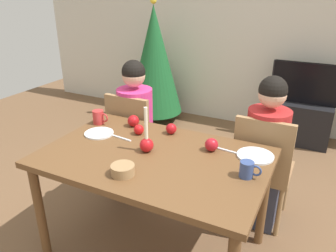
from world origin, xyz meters
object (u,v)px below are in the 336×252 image
object	(u,v)px
tv	(308,83)
plate_right	(255,156)
apple_by_right_mug	(133,121)
christmas_tree	(154,61)
person_left_child	(136,129)
apple_far_edge	(211,145)
dining_table	(154,167)
chair_right	(263,165)
mug_left	(99,117)
apple_near_candle	(139,130)
plate_left	(99,133)
apple_by_left_plate	(171,129)
chair_left	(134,136)
bowl_walnuts	(123,170)
mug_right	(247,170)
candle_centerpiece	(147,142)
person_right_child	(264,156)
tv_stand	(301,122)

from	to	relation	value
tv	plate_right	size ratio (longest dim) A/B	3.48
plate_right	apple_by_right_mug	size ratio (longest dim) A/B	2.61
tv	christmas_tree	bearing A→B (deg)	-174.25
person_left_child	apple_far_edge	world-z (taller)	person_left_child
dining_table	chair_right	world-z (taller)	chair_right
chair_right	mug_left	xyz separation A→B (m)	(-1.19, -0.35, 0.29)
dining_table	apple_near_candle	distance (m)	0.35
plate_left	apple_by_left_plate	distance (m)	0.51
person_left_child	mug_left	distance (m)	0.46
chair_left	bowl_walnuts	bearing A→B (deg)	-60.98
plate_left	mug_right	size ratio (longest dim) A/B	1.69
candle_centerpiece	apple_near_candle	xyz separation A→B (m)	(-0.18, 0.20, -0.03)
apple_near_candle	apple_by_left_plate	distance (m)	0.23
mug_right	apple_far_edge	size ratio (longest dim) A/B	1.42
tv	chair_left	bearing A→B (deg)	-125.95
plate_left	apple_near_candle	xyz separation A→B (m)	(0.25, 0.12, 0.03)
person_right_child	apple_near_candle	distance (m)	0.94
bowl_walnuts	apple_far_edge	distance (m)	0.60
chair_left	christmas_tree	bearing A→B (deg)	112.43
plate_left	apple_near_candle	world-z (taller)	apple_near_candle
dining_table	apple_by_right_mug	distance (m)	0.50
plate_left	apple_by_left_plate	bearing A→B (deg)	27.31
person_right_child	apple_far_edge	world-z (taller)	person_right_child
candle_centerpiece	bowl_walnuts	bearing A→B (deg)	-86.26
chair_left	plate_right	distance (m)	1.18
tv_stand	apple_by_right_mug	distance (m)	2.30
bowl_walnuts	chair_left	bearing A→B (deg)	119.02
plate_right	apple_far_edge	distance (m)	0.28
dining_table	person_left_child	world-z (taller)	person_left_child
mug_right	apple_by_right_mug	world-z (taller)	mug_right
candle_centerpiece	apple_by_left_plate	distance (m)	0.31
person_left_child	chair_right	bearing A→B (deg)	-1.68
tv_stand	candle_centerpiece	size ratio (longest dim) A/B	2.14
chair_right	candle_centerpiece	world-z (taller)	candle_centerpiece
tv_stand	plate_right	distance (m)	2.10
tv	mug_left	xyz separation A→B (m)	(-1.31, -2.05, 0.09)
candle_centerpiece	apple_by_right_mug	size ratio (longest dim) A/B	3.43
apple_near_candle	tv_stand	bearing A→B (deg)	65.68
christmas_tree	apple_far_edge	world-z (taller)	christmas_tree
chair_right	apple_far_edge	size ratio (longest dim) A/B	10.55
chair_left	apple_near_candle	distance (m)	0.55
plate_left	apple_by_right_mug	world-z (taller)	apple_by_right_mug
mug_left	apple_by_right_mug	distance (m)	0.27
chair_left	tv	bearing A→B (deg)	54.05
apple_near_candle	tv	bearing A→B (deg)	65.69
plate_left	christmas_tree	bearing A→B (deg)	108.08
apple_far_edge	plate_left	bearing A→B (deg)	-171.74
tv_stand	plate_right	bearing A→B (deg)	-93.48
apple_by_right_mug	person_left_child	bearing A→B (deg)	120.10
chair_right	bowl_walnuts	bearing A→B (deg)	-124.79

